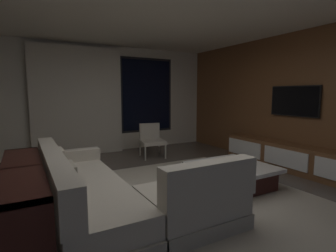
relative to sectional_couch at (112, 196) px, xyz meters
The scene contains 11 objects.
floor 0.92m from the sectional_couch, ahead, with size 9.20×9.20×0.00m, color #564C44.
back_wall_with_window 3.94m from the sectional_couch, 77.78° to the left, with size 6.60×0.30×2.70m.
media_wall 4.07m from the sectional_couch, ahead, with size 0.12×7.80×2.70m.
area_rug 1.25m from the sectional_couch, ahead, with size 3.20×3.80×0.01m, color #ADA391.
sectional_couch is the anchor object (origin of this frame).
coffee_table 2.01m from the sectional_couch, ahead, with size 1.16×1.16×0.36m.
book_stack_on_coffee_table 1.88m from the sectional_couch, ahead, with size 0.29×0.18×0.11m.
accent_chair_near_window 3.18m from the sectional_couch, 55.77° to the left, with size 0.63×0.64×0.78m.
media_console 3.64m from the sectional_couch, ahead, with size 0.46×3.10×0.52m.
mounted_tv 3.98m from the sectional_couch, ahead, with size 0.05×1.03×0.60m.
console_table_behind_couch 0.93m from the sectional_couch, behind, with size 0.40×2.10×0.74m.
Camera 1 is at (-1.74, -3.03, 1.50)m, focal length 27.96 mm.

